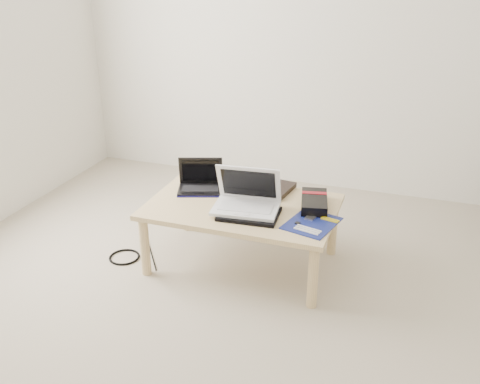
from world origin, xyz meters
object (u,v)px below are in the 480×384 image
(gpu_box, at_px, (314,202))
(coffee_table, at_px, (242,212))
(netbook, at_px, (200,183))
(white_laptop, at_px, (247,199))

(gpu_box, bearing_deg, coffee_table, -165.83)
(coffee_table, xyz_separation_m, netbook, (-0.32, 0.13, 0.09))
(gpu_box, bearing_deg, white_laptop, -153.87)
(white_laptop, bearing_deg, netbook, 151.95)
(coffee_table, distance_m, white_laptop, 0.15)
(netbook, xyz_separation_m, white_laptop, (0.37, -0.20, 0.03))
(coffee_table, height_order, white_laptop, white_laptop)
(coffee_table, bearing_deg, white_laptop, -53.65)
(white_laptop, height_order, gpu_box, white_laptop)
(coffee_table, relative_size, white_laptop, 2.81)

